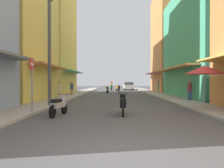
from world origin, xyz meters
TOP-DOWN VIEW (x-y plane):
  - ground_plane at (0.00, 20.35)m, footprint 107.15×107.15m
  - sidewalk_left at (-4.91, 20.35)m, footprint 1.99×56.70m
  - sidewalk_right at (4.91, 20.35)m, footprint 1.99×56.70m
  - building_left_far at (-8.90, 23.60)m, footprint 7.05×9.97m
  - building_right_mid at (8.90, 17.00)m, footprint 7.05×13.03m
  - building_right_far at (8.90, 28.90)m, footprint 7.05×9.47m
  - motorbike_green at (-0.82, 35.89)m, footprint 0.55×1.81m
  - motorbike_white at (-1.22, 25.39)m, footprint 0.58×1.80m
  - motorbike_orange at (0.22, 32.93)m, footprint 0.66×1.77m
  - motorbike_blue at (0.42, 28.32)m, footprint 0.55×1.81m
  - motorbike_silver at (-2.70, 5.30)m, footprint 0.59×1.80m
  - motorbike_black at (0.18, 5.71)m, footprint 0.55×1.81m
  - parked_car at (2.37, 37.53)m, footprint 1.89×4.15m
  - pedestrian_crossing at (-5.26, 15.48)m, footprint 0.44×0.44m
  - pedestrian_far at (-4.84, 19.25)m, footprint 0.34×0.34m
  - pedestrian_foreground at (5.58, 12.62)m, footprint 0.44×0.44m
  - pedestrian_midway at (5.34, 24.27)m, footprint 0.34×0.34m
  - vendor_umbrella at (4.51, 7.11)m, footprint 2.07×2.07m
  - utility_pole at (-4.17, 8.80)m, footprint 0.20×1.20m
  - street_sign_no_entry at (-4.07, 5.67)m, footprint 0.07×0.60m

SIDE VIEW (x-z plane):
  - ground_plane at x=0.00m, z-range 0.00..0.00m
  - sidewalk_left at x=-4.91m, z-range 0.00..0.12m
  - sidewalk_right at x=4.91m, z-range 0.00..0.12m
  - motorbike_white at x=-1.22m, z-range 0.02..0.99m
  - motorbike_orange at x=0.22m, z-range 0.02..0.99m
  - motorbike_blue at x=0.42m, z-range 0.02..0.99m
  - motorbike_silver at x=-2.70m, z-range 0.02..0.99m
  - motorbike_black at x=0.18m, z-range 0.02..0.99m
  - motorbike_green at x=-0.82m, z-range -0.09..1.49m
  - parked_car at x=2.37m, z-range 0.01..1.46m
  - pedestrian_far at x=-4.84m, z-range 0.00..1.56m
  - pedestrian_midway at x=5.34m, z-range 0.00..1.67m
  - pedestrian_crossing at x=-5.26m, z-range 0.11..1.75m
  - pedestrian_foreground at x=5.58m, z-range 0.11..1.87m
  - street_sign_no_entry at x=-4.07m, z-range 0.39..3.04m
  - vendor_umbrella at x=4.51m, z-range 0.96..3.35m
  - utility_pole at x=-4.17m, z-range 0.08..7.29m
  - building_right_mid at x=8.90m, z-range 0.00..10.45m
  - building_right_far at x=8.90m, z-range -0.01..14.87m
  - building_left_far at x=-8.90m, z-range -0.01..15.93m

